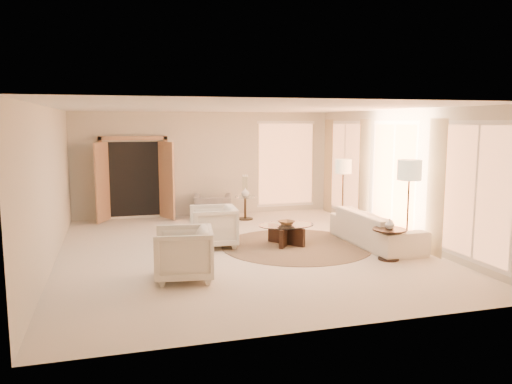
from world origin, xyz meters
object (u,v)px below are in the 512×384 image
object	(u,v)px
sofa	(376,228)
coffee_table	(286,232)
bowl	(286,223)
armchair_left	(213,224)
armchair_right	(183,251)
floor_lamp_near	(343,170)
side_table	(245,205)
end_table	(389,239)
accent_chair	(213,203)
floor_lamp_far	(409,174)
end_vase	(390,224)
side_vase	(245,192)

from	to	relation	value
sofa	coffee_table	distance (m)	1.86
coffee_table	bowl	xyz separation A→B (m)	(0.00, 0.00, 0.20)
armchair_left	coffee_table	size ratio (longest dim) A/B	0.76
armchair_right	bowl	size ratio (longest dim) A/B	2.90
armchair_left	floor_lamp_near	size ratio (longest dim) A/B	0.56
armchair_left	side_table	distance (m)	2.94
armchair_left	end_table	bearing A→B (deg)	61.65
accent_chair	bowl	bearing A→B (deg)	117.30
accent_chair	floor_lamp_far	xyz separation A→B (m)	(2.83, -4.68, 1.14)
sofa	accent_chair	xyz separation A→B (m)	(-2.71, 3.74, 0.07)
armchair_right	side_table	xyz separation A→B (m)	(2.23, 4.59, -0.10)
accent_chair	end_vase	size ratio (longest dim) A/B	5.20
floor_lamp_far	bowl	bearing A→B (deg)	142.97
coffee_table	bowl	distance (m)	0.20
bowl	armchair_right	bearing A→B (deg)	-143.98
armchair_left	floor_lamp_near	bearing A→B (deg)	111.01
armchair_right	side_table	bearing A→B (deg)	162.02
sofa	floor_lamp_near	bearing A→B (deg)	-4.60
armchair_left	bowl	xyz separation A→B (m)	(1.48, -0.27, 0.01)
sofa	armchair_left	bearing A→B (deg)	75.15
floor_lamp_far	accent_chair	bearing A→B (deg)	121.22
bowl	end_vase	size ratio (longest dim) A/B	1.75
side_vase	sofa	bearing A→B (deg)	-60.52
armchair_right	floor_lamp_far	distance (m)	4.42
floor_lamp_far	side_vase	size ratio (longest dim) A/B	8.29
accent_chair	coffee_table	xyz separation A→B (m)	(0.92, -3.23, -0.15)
end_table	side_vase	bearing A→B (deg)	109.41
side_table	floor_lamp_far	xyz separation A→B (m)	(2.04, -4.32, 1.19)
accent_chair	side_vase	distance (m)	0.92
accent_chair	coffee_table	distance (m)	3.37
armchair_left	floor_lamp_far	world-z (taller)	floor_lamp_far
armchair_left	armchair_right	world-z (taller)	armchair_right
end_vase	side_vase	world-z (taller)	side_vase
coffee_table	side_vase	distance (m)	2.92
armchair_right	end_vase	world-z (taller)	armchair_right
armchair_right	floor_lamp_far	size ratio (longest dim) A/B	0.51
coffee_table	end_table	xyz separation A→B (m)	(1.45, -1.59, 0.13)
coffee_table	end_table	bearing A→B (deg)	-47.69
end_table	side_vase	size ratio (longest dim) A/B	2.79
floor_lamp_far	coffee_table	bearing A→B (deg)	142.97
accent_chair	coffee_table	world-z (taller)	accent_chair
side_vase	floor_lamp_far	bearing A→B (deg)	-64.74
armchair_left	coffee_table	xyz separation A→B (m)	(1.48, -0.27, -0.19)
floor_lamp_near	end_vase	xyz separation A→B (m)	(-0.44, -2.89, -0.73)
sofa	bowl	distance (m)	1.86
end_vase	side_vase	xyz separation A→B (m)	(-1.58, 4.47, 0.05)
floor_lamp_near	floor_lamp_far	world-z (taller)	floor_lamp_far
side_table	end_vase	distance (m)	4.75
armchair_left	end_vase	world-z (taller)	armchair_left
floor_lamp_near	floor_lamp_far	xyz separation A→B (m)	(0.03, -2.74, 0.16)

